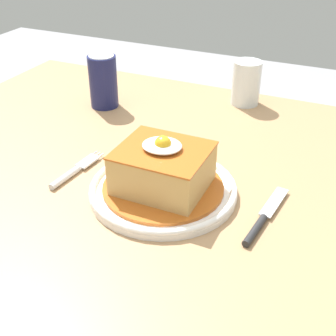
{
  "coord_description": "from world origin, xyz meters",
  "views": [
    {
      "loc": [
        0.3,
        -0.62,
        1.19
      ],
      "look_at": [
        0.03,
        -0.03,
        0.79
      ],
      "focal_mm": 48.37,
      "sensor_mm": 36.0,
      "label": 1
    }
  ],
  "objects": [
    {
      "name": "dining_table",
      "position": [
        0.0,
        0.0,
        0.64
      ],
      "size": [
        1.19,
        0.92,
        0.75
      ],
      "color": "#A87F56",
      "rests_on": "ground_plane"
    },
    {
      "name": "fork",
      "position": [
        -0.15,
        -0.06,
        0.75
      ],
      "size": [
        0.03,
        0.14,
        0.01
      ],
      "color": "silver",
      "rests_on": "dining_table"
    },
    {
      "name": "soda_can",
      "position": [
        -0.26,
        0.23,
        0.81
      ],
      "size": [
        0.07,
        0.07,
        0.12
      ],
      "color": "#191E51",
      "rests_on": "dining_table"
    },
    {
      "name": "drinking_glass",
      "position": [
        0.04,
        0.39,
        0.79
      ],
      "size": [
        0.07,
        0.07,
        0.1
      ],
      "color": "silver",
      "rests_on": "dining_table"
    },
    {
      "name": "main_plate",
      "position": [
        0.03,
        -0.05,
        0.76
      ],
      "size": [
        0.25,
        0.25,
        0.02
      ],
      "color": "white",
      "rests_on": "dining_table"
    },
    {
      "name": "knife",
      "position": [
        0.2,
        -0.06,
        0.75
      ],
      "size": [
        0.03,
        0.17,
        0.01
      ],
      "color": "#262628",
      "rests_on": "dining_table"
    },
    {
      "name": "sandwich_meal",
      "position": [
        0.03,
        -0.05,
        0.79
      ],
      "size": [
        0.21,
        0.21,
        0.1
      ],
      "color": "#B75B1E",
      "rests_on": "main_plate"
    }
  ]
}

